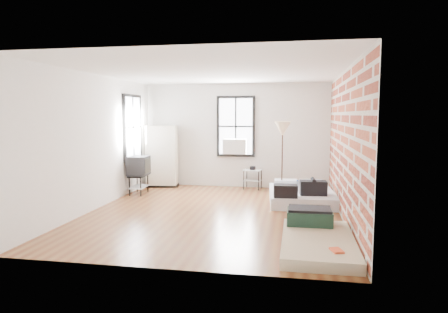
% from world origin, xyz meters
% --- Properties ---
extents(ground, '(6.00, 6.00, 0.00)m').
position_xyz_m(ground, '(0.00, 0.00, 0.00)').
color(ground, brown).
rests_on(ground, ground).
extents(room_shell, '(5.02, 6.02, 2.80)m').
position_xyz_m(room_shell, '(0.23, 0.36, 1.74)').
color(room_shell, silver).
rests_on(room_shell, ground).
extents(mattress_main, '(1.56, 2.03, 0.62)m').
position_xyz_m(mattress_main, '(1.75, 1.34, 0.17)').
color(mattress_main, white).
rests_on(mattress_main, ground).
extents(mattress_bare, '(1.06, 2.00, 0.43)m').
position_xyz_m(mattress_bare, '(1.93, -1.64, 0.13)').
color(mattress_bare, beige).
rests_on(mattress_bare, ground).
extents(wardrobe, '(0.88, 0.56, 1.67)m').
position_xyz_m(wardrobe, '(-1.99, 2.65, 0.83)').
color(wardrobe, black).
rests_on(wardrobe, ground).
extents(side_table, '(0.51, 0.43, 0.61)m').
position_xyz_m(side_table, '(0.49, 2.72, 0.40)').
color(side_table, black).
rests_on(side_table, ground).
extents(floor_lamp, '(0.39, 0.39, 1.80)m').
position_xyz_m(floor_lamp, '(1.28, 1.99, 1.55)').
color(floor_lamp, black).
rests_on(floor_lamp, ground).
extents(tv_stand, '(0.50, 0.69, 0.95)m').
position_xyz_m(tv_stand, '(-2.21, 1.54, 0.68)').
color(tv_stand, black).
rests_on(tv_stand, ground).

